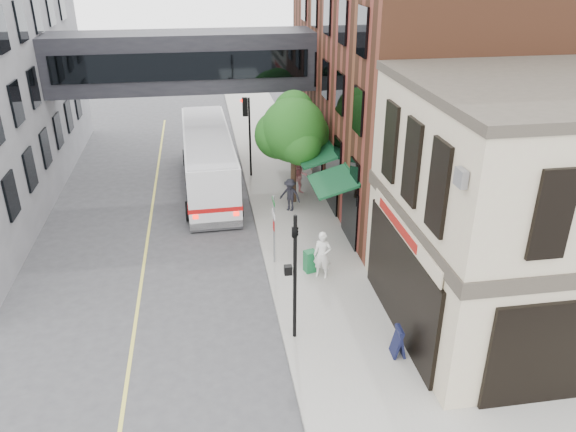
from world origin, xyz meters
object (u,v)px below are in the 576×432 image
object	(u,v)px
pedestrian_a	(322,255)
newspaper_box	(310,261)
bus	(208,158)
pedestrian_c	(290,195)
pedestrian_b	(299,176)
sandwich_board	(398,341)

from	to	relation	value
pedestrian_a	newspaper_box	xyz separation A→B (m)	(-0.39, 0.46, -0.51)
bus	pedestrian_c	size ratio (longest dim) A/B	6.83
pedestrian_a	pedestrian_b	bearing A→B (deg)	108.80
pedestrian_a	newspaper_box	size ratio (longest dim) A/B	2.12
newspaper_box	sandwich_board	world-z (taller)	sandwich_board
pedestrian_c	bus	bearing A→B (deg)	167.27
bus	newspaper_box	xyz separation A→B (m)	(3.71, -9.95, -1.10)
pedestrian_a	sandwich_board	size ratio (longest dim) A/B	1.89
pedestrian_a	newspaper_box	bearing A→B (deg)	153.02
pedestrian_b	sandwich_board	size ratio (longest dim) A/B	1.89
pedestrian_a	sandwich_board	xyz separation A→B (m)	(1.40, -5.05, -0.45)
pedestrian_a	sandwich_board	distance (m)	5.26
pedestrian_c	newspaper_box	distance (m)	5.90
pedestrian_b	sandwich_board	world-z (taller)	pedestrian_b
pedestrian_b	sandwich_board	xyz separation A→B (m)	(0.85, -13.44, -0.45)
bus	pedestrian_c	distance (m)	5.64
bus	pedestrian_b	xyz separation A→B (m)	(4.65, -2.01, -0.59)
pedestrian_b	sandwich_board	distance (m)	13.48
pedestrian_a	pedestrian_b	world-z (taller)	pedestrian_a
sandwich_board	bus	bearing A→B (deg)	112.11
pedestrian_c	pedestrian_a	bearing A→B (deg)	-53.88
bus	sandwich_board	size ratio (longest dim) A/B	11.16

